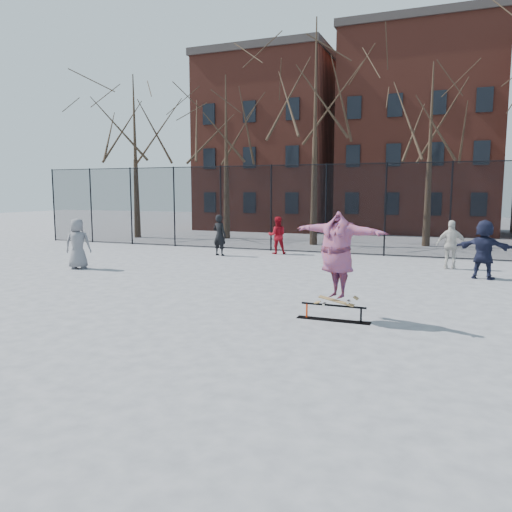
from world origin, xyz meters
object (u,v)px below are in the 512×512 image
at_px(skateboard, 336,302).
at_px(bystander_black, 220,235).
at_px(bystander_white, 451,245).
at_px(bystander_navy, 484,249).
at_px(skater, 337,258).
at_px(skate_rail, 333,314).
at_px(bystander_red, 277,235).
at_px(bystander_grey, 78,244).

xyz_separation_m(skateboard, bystander_black, (-7.16, 8.99, 0.48)).
height_order(bystander_white, bystander_navy, bystander_navy).
relative_size(skater, bystander_white, 1.29).
height_order(bystander_black, bystander_white, bystander_black).
relative_size(skate_rail, bystander_navy, 0.85).
xyz_separation_m(bystander_black, bystander_red, (2.13, 1.49, -0.06)).
height_order(bystander_black, bystander_red, bystander_black).
distance_m(skate_rail, bystander_red, 11.62).
bearing_deg(bystander_white, bystander_black, -4.72).
distance_m(skate_rail, bystander_black, 11.48).
bearing_deg(skate_rail, bystander_white, 75.29).
height_order(skater, bystander_black, skater).
distance_m(skate_rail, bystander_grey, 10.92).
bearing_deg(skate_rail, skateboard, 0.00).
distance_m(skate_rail, bystander_white, 9.00).
bearing_deg(bystander_grey, skater, 134.45).
bearing_deg(bystander_white, skateboard, 72.84).
height_order(bystander_black, bystander_navy, bystander_navy).
distance_m(skateboard, bystander_grey, 10.96).
height_order(skateboard, skater, skater).
height_order(skate_rail, skateboard, skateboard).
bearing_deg(bystander_grey, bystander_black, -146.26).
relative_size(skateboard, bystander_grey, 0.46).
bearing_deg(bystander_red, bystander_black, 11.43).
bearing_deg(bystander_black, bystander_white, -168.91).
relative_size(bystander_black, bystander_navy, 0.94).
relative_size(skate_rail, bystander_grey, 0.88).
bearing_deg(bystander_red, skate_rail, 91.76).
bearing_deg(bystander_grey, bystander_navy, 167.56).
distance_m(skateboard, bystander_red, 11.64).
height_order(skate_rail, bystander_grey, bystander_grey).
xyz_separation_m(skater, bystander_grey, (-10.28, 3.76, -0.47)).
bearing_deg(bystander_navy, skateboard, 77.80).
bearing_deg(bystander_white, skater, 72.84).
xyz_separation_m(skateboard, bystander_red, (-5.03, 10.48, 0.42)).
height_order(skate_rail, bystander_white, bystander_white).
distance_m(bystander_grey, bystander_black, 6.09).
relative_size(skateboard, skater, 0.37).
xyz_separation_m(bystander_grey, bystander_navy, (13.48, 3.11, 0.04)).
relative_size(skateboard, bystander_navy, 0.44).
xyz_separation_m(bystander_white, bystander_navy, (0.98, -1.80, 0.07)).
distance_m(skateboard, bystander_navy, 7.60).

